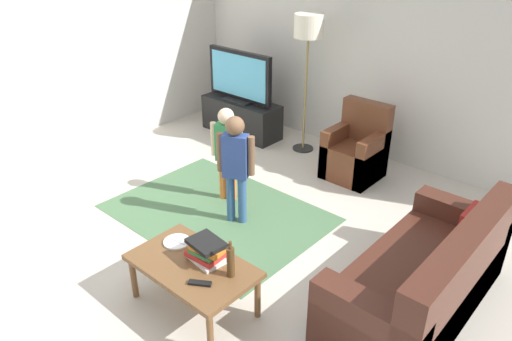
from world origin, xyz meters
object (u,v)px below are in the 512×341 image
armchair (357,153)px  tv_remote (200,283)px  tv_stand (241,117)px  bottle (231,262)px  plate (177,242)px  couch (428,282)px  coffee_table (193,269)px  child_near_tv (227,146)px  tv (240,77)px  book_stack (207,250)px  floor_lamp (308,34)px  child_center (236,161)px

armchair → tv_remote: (0.46, -2.94, 0.13)m
tv_stand → bottle: 3.73m
bottle → tv_remote: (-0.10, -0.22, -0.12)m
tv_remote → plate: plate is taller
couch → armchair: armchair is taller
couch → tv_remote: 1.74m
plate → tv_stand: bearing=124.2°
tv_stand → coffee_table: size_ratio=1.20×
child_near_tv → plate: (0.70, -1.29, -0.21)m
tv → coffee_table: size_ratio=1.10×
child_near_tv → bottle: 1.85m
tv_stand → armchair: bearing=-1.2°
couch → bottle: 1.53m
book_stack → bottle: (0.27, -0.02, 0.04)m
armchair → plate: size_ratio=4.09×
couch → coffee_table: 1.82m
tv_stand → floor_lamp: floor_lamp is taller
child_near_tv → floor_lamp: bearing=96.1°
book_stack → coffee_table: bearing=-112.9°
book_stack → armchair: bearing=96.2°
tv → tv_remote: bearing=-51.0°
book_stack → plate: 0.36m
tv_stand → child_near_tv: child_near_tv is taller
tv_stand → coffee_table: bearing=-52.7°
tv → floor_lamp: (1.01, 0.17, 0.70)m
tv → tv_remote: size_ratio=6.47×
tv → couch: bearing=-25.1°
child_near_tv → coffee_table: (1.00, -1.39, -0.27)m
child_near_tv → coffee_table: 1.73m
tv_remote → couch: bearing=15.1°
tv_stand → child_center: (1.56, -1.73, 0.45)m
armchair → child_center: size_ratio=0.79×
child_center → plate: child_center is taller
tv → bottle: (2.50, -2.74, -0.30)m
armchair → book_stack: (0.29, -2.70, 0.21)m
child_near_tv → coffee_table: child_near_tv is taller
couch → tv: bearing=154.9°
child_center → plate: (0.31, -1.03, -0.26)m
bottle → tv_remote: 0.27m
tv_remote → plate: bearing=124.6°
child_near_tv → tv_stand: bearing=128.8°
child_center → plate: 1.10m
child_center → bottle: 1.39m
couch → child_near_tv: size_ratio=1.69×
tv_remote → coffee_table: bearing=118.9°
couch → plate: couch is taller
coffee_table → plate: (-0.30, 0.10, 0.06)m
armchair → bottle: armchair is taller
child_center → child_near_tv: bearing=145.7°
couch → floor_lamp: floor_lamp is taller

